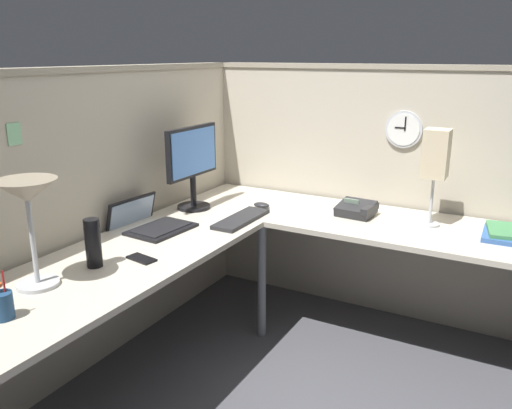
{
  "coord_description": "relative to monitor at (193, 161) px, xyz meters",
  "views": [
    {
      "loc": [
        -2.33,
        -1.16,
        1.64
      ],
      "look_at": [
        0.19,
        0.22,
        0.81
      ],
      "focal_mm": 36.66,
      "sensor_mm": 36.0,
      "label": 1
    }
  ],
  "objects": [
    {
      "name": "cubicle_wall_back",
      "position": [
        -0.54,
        0.23,
        -0.23
      ],
      "size": [
        2.57,
        0.12,
        1.58
      ],
      "color": "#B7AD99",
      "rests_on": "ground"
    },
    {
      "name": "cell_phone",
      "position": [
        -0.8,
        -0.27,
        -0.29
      ],
      "size": [
        0.09,
        0.15,
        0.01
      ],
      "primitive_type": "cube",
      "rotation": [
        0.0,
        0.0,
        -0.17
      ],
      "color": "black",
      "rests_on": "desk"
    },
    {
      "name": "pen_cup",
      "position": [
        -1.46,
        -0.2,
        -0.24
      ],
      "size": [
        0.08,
        0.08,
        0.18
      ],
      "color": "navy",
      "rests_on": "desk"
    },
    {
      "name": "wall_clock",
      "position": [
        0.64,
        -1.08,
        0.18
      ],
      "size": [
        0.04,
        0.22,
        0.22
      ],
      "color": "#B7BABF"
    },
    {
      "name": "desk_lamp_dome",
      "position": [
        -1.21,
        -0.08,
        0.07
      ],
      "size": [
        0.24,
        0.24,
        0.44
      ],
      "color": "#B7BABF",
      "rests_on": "desk"
    },
    {
      "name": "office_phone",
      "position": [
        0.33,
        -0.92,
        -0.26
      ],
      "size": [
        0.21,
        0.22,
        0.11
      ],
      "color": "#232326",
      "rests_on": "desk"
    },
    {
      "name": "ground_plane",
      "position": [
        -0.17,
        -0.64,
        -1.02
      ],
      "size": [
        6.8,
        6.8,
        0.0
      ],
      "primitive_type": "plane",
      "color": "#47474C"
    },
    {
      "name": "thermos_flask",
      "position": [
        -0.95,
        -0.14,
        -0.18
      ],
      "size": [
        0.07,
        0.07,
        0.22
      ],
      "primitive_type": "cylinder",
      "color": "black",
      "rests_on": "desk"
    },
    {
      "name": "pinned_note_leftmost",
      "position": [
        -1.04,
        0.18,
        0.29
      ],
      "size": [
        0.07,
        0.0,
        0.1
      ],
      "primitive_type": "cube",
      "color": "#8CCC99"
    },
    {
      "name": "cubicle_wall_right",
      "position": [
        0.7,
        -0.9,
        -0.23
      ],
      "size": [
        0.12,
        2.37,
        1.58
      ],
      "color": "#B7AD99",
      "rests_on": "ground"
    },
    {
      "name": "book_stack",
      "position": [
        0.34,
        -1.71,
        -0.27
      ],
      "size": [
        0.3,
        0.23,
        0.04
      ],
      "color": "#335999",
      "rests_on": "desk"
    },
    {
      "name": "desk",
      "position": [
        -0.32,
        -0.69,
        -0.39
      ],
      "size": [
        2.35,
        2.15,
        0.73
      ],
      "color": "beige",
      "rests_on": "ground"
    },
    {
      "name": "keyboard",
      "position": [
        -0.08,
        -0.38,
        -0.28
      ],
      "size": [
        0.43,
        0.14,
        0.02
      ],
      "primitive_type": "cube",
      "rotation": [
        0.0,
        0.0,
        -0.0
      ],
      "color": "#232326",
      "rests_on": "desk"
    },
    {
      "name": "monitor",
      "position": [
        0.0,
        0.0,
        0.0
      ],
      "size": [
        0.46,
        0.2,
        0.5
      ],
      "color": "black",
      "rests_on": "desk"
    },
    {
      "name": "computer_mouse",
      "position": [
        0.21,
        -0.36,
        -0.28
      ],
      "size": [
        0.06,
        0.1,
        0.03
      ],
      "primitive_type": "ellipsoid",
      "color": "#232326",
      "rests_on": "desk"
    },
    {
      "name": "laptop",
      "position": [
        -0.42,
        0.01,
        -0.27
      ],
      "size": [
        0.37,
        0.41,
        0.22
      ],
      "color": "black",
      "rests_on": "desk"
    },
    {
      "name": "desk_lamp_paper",
      "position": [
        0.36,
        -1.33,
        0.09
      ],
      "size": [
        0.13,
        0.13,
        0.53
      ],
      "color": "#B7BABF",
      "rests_on": "desk"
    }
  ]
}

